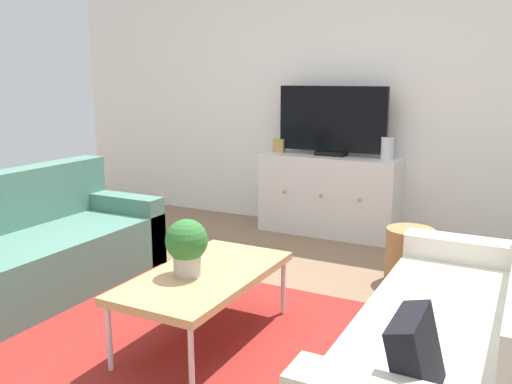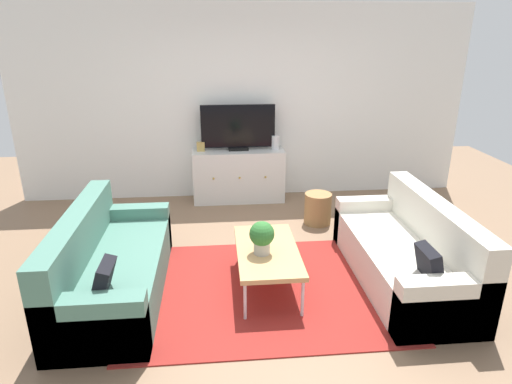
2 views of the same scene
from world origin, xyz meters
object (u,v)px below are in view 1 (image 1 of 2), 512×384
(couch_right_side, at_px, (474,354))
(glass_vase, at_px, (387,148))
(coffee_table, at_px, (205,278))
(tv_console, at_px, (329,195))
(wicker_basket, at_px, (409,256))
(couch_left_side, at_px, (20,256))
(potted_plant, at_px, (187,245))
(mantel_clock, at_px, (279,145))
(flat_screen_tv, at_px, (332,121))

(couch_right_side, relative_size, glass_vase, 9.61)
(coffee_table, distance_m, glass_vase, 2.44)
(tv_console, height_order, wicker_basket, tv_console)
(couch_left_side, xyz_separation_m, potted_plant, (1.42, -0.07, 0.30))
(mantel_clock, bearing_deg, coffee_table, -74.39)
(potted_plant, xyz_separation_m, flat_screen_tv, (-0.08, 2.47, 0.48))
(couch_left_side, distance_m, glass_vase, 3.07)
(glass_vase, bearing_deg, wicker_basket, -65.48)
(couch_right_side, height_order, potted_plant, couch_right_side)
(wicker_basket, bearing_deg, mantel_clock, 147.63)
(glass_vase, bearing_deg, coffee_table, -99.32)
(mantel_clock, distance_m, wicker_basket, 1.85)
(glass_vase, xyz_separation_m, mantel_clock, (-1.05, 0.00, -0.04))
(tv_console, relative_size, wicker_basket, 3.23)
(couch_right_side, bearing_deg, flat_screen_tv, 122.56)
(couch_left_side, relative_size, flat_screen_tv, 1.87)
(potted_plant, bearing_deg, flat_screen_tv, 91.76)
(mantel_clock, height_order, wicker_basket, mantel_clock)
(couch_right_side, relative_size, coffee_table, 1.77)
(couch_left_side, distance_m, coffee_table, 1.48)
(coffee_table, distance_m, tv_console, 2.37)
(coffee_table, relative_size, wicker_basket, 2.72)
(coffee_table, distance_m, potted_plant, 0.23)
(mantel_clock, relative_size, wicker_basket, 0.33)
(tv_console, bearing_deg, couch_left_side, -119.46)
(wicker_basket, bearing_deg, tv_console, 135.48)
(potted_plant, bearing_deg, glass_vase, 79.59)
(flat_screen_tv, height_order, wicker_basket, flat_screen_tv)
(potted_plant, bearing_deg, mantel_clock, 103.80)
(tv_console, xyz_separation_m, wicker_basket, (0.95, -0.94, -0.17))
(couch_left_side, relative_size, potted_plant, 6.18)
(mantel_clock, bearing_deg, potted_plant, -76.20)
(flat_screen_tv, xyz_separation_m, wicker_basket, (0.95, -0.96, -0.86))
(couch_left_side, bearing_deg, mantel_clock, 71.02)
(couch_right_side, bearing_deg, mantel_clock, 130.86)
(coffee_table, distance_m, flat_screen_tv, 2.49)
(potted_plant, relative_size, tv_console, 0.24)
(coffee_table, bearing_deg, couch_left_side, -179.70)
(coffee_table, bearing_deg, mantel_clock, 105.61)
(potted_plant, distance_m, mantel_clock, 2.53)
(coffee_table, relative_size, glass_vase, 5.42)
(couch_right_side, relative_size, potted_plant, 6.18)
(couch_left_side, xyz_separation_m, wicker_basket, (2.29, 1.44, -0.07))
(couch_left_side, height_order, glass_vase, glass_vase)
(coffee_table, relative_size, flat_screen_tv, 1.05)
(potted_plant, distance_m, flat_screen_tv, 2.51)
(couch_left_side, height_order, potted_plant, couch_left_side)
(couch_left_side, relative_size, wicker_basket, 4.82)
(glass_vase, xyz_separation_m, wicker_basket, (0.43, -0.94, -0.64))
(coffee_table, bearing_deg, flat_screen_tv, 93.27)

